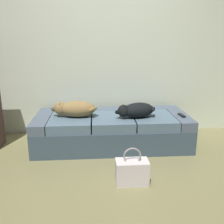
{
  "coord_description": "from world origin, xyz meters",
  "views": [
    {
      "loc": [
        -0.24,
        -2.17,
        1.37
      ],
      "look_at": [
        0.0,
        0.99,
        0.47
      ],
      "focal_mm": 40.78,
      "sensor_mm": 36.0,
      "label": 1
    }
  ],
  "objects_px": {
    "couch": "(112,130)",
    "dog_tan": "(75,109)",
    "dog_dark": "(136,110)",
    "tv_remote": "(182,115)",
    "handbag": "(132,171)"
  },
  "relations": [
    {
      "from": "couch",
      "to": "dog_tan",
      "type": "distance_m",
      "value": 0.58
    },
    {
      "from": "dog_dark",
      "to": "tv_remote",
      "type": "distance_m",
      "value": 0.61
    },
    {
      "from": "couch",
      "to": "dog_dark",
      "type": "height_order",
      "value": "dog_dark"
    },
    {
      "from": "dog_tan",
      "to": "tv_remote",
      "type": "xyz_separation_m",
      "value": [
        1.38,
        -0.08,
        -0.09
      ]
    },
    {
      "from": "couch",
      "to": "dog_dark",
      "type": "xyz_separation_m",
      "value": [
        0.3,
        -0.15,
        0.31
      ]
    },
    {
      "from": "tv_remote",
      "to": "handbag",
      "type": "xyz_separation_m",
      "value": [
        -0.77,
        -0.86,
        -0.31
      ]
    },
    {
      "from": "handbag",
      "to": "tv_remote",
      "type": "bearing_deg",
      "value": 47.97
    },
    {
      "from": "dog_dark",
      "to": "dog_tan",
      "type": "bearing_deg",
      "value": 172.96
    },
    {
      "from": "couch",
      "to": "tv_remote",
      "type": "height_order",
      "value": "tv_remote"
    },
    {
      "from": "dog_tan",
      "to": "dog_dark",
      "type": "height_order",
      "value": "dog_tan"
    },
    {
      "from": "couch",
      "to": "handbag",
      "type": "xyz_separation_m",
      "value": [
        0.13,
        -1.0,
        -0.08
      ]
    },
    {
      "from": "tv_remote",
      "to": "couch",
      "type": "bearing_deg",
      "value": 164.45
    },
    {
      "from": "handbag",
      "to": "dog_tan",
      "type": "bearing_deg",
      "value": 122.81
    },
    {
      "from": "couch",
      "to": "dog_dark",
      "type": "bearing_deg",
      "value": -27.27
    },
    {
      "from": "handbag",
      "to": "couch",
      "type": "bearing_deg",
      "value": 97.24
    }
  ]
}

